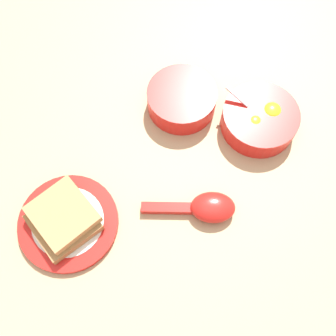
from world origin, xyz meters
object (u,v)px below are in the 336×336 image
at_px(egg_bowl, 260,119).
at_px(soup_spoon, 206,207).
at_px(congee_bowl, 182,99).
at_px(toast_plate, 68,223).
at_px(toast_sandwich, 63,219).

height_order(egg_bowl, soup_spoon, egg_bowl).
bearing_deg(congee_bowl, toast_plate, 151.22).
height_order(toast_sandwich, congee_bowl, toast_sandwich).
height_order(toast_sandwich, soup_spoon, toast_sandwich).
height_order(toast_plate, soup_spoon, soup_spoon).
xyz_separation_m(egg_bowl, soup_spoon, (-0.19, 0.07, -0.01)).
bearing_deg(egg_bowl, toast_plate, 130.43).
bearing_deg(toast_plate, toast_sandwich, 95.60).
xyz_separation_m(egg_bowl, toast_plate, (-0.26, 0.31, -0.02)).
bearing_deg(toast_plate, egg_bowl, -49.57).
bearing_deg(soup_spoon, toast_plate, 106.71).
distance_m(egg_bowl, congee_bowl, 0.16).
bearing_deg(toast_plate, soup_spoon, -73.29).
bearing_deg(egg_bowl, toast_sandwich, 130.17).
bearing_deg(soup_spoon, congee_bowl, 21.44).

